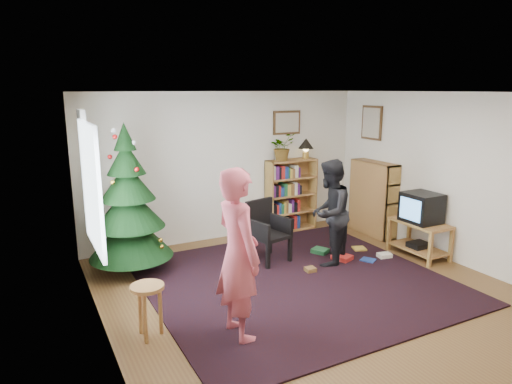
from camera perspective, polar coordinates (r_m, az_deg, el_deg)
name	(u,v)px	position (r m, az deg, el deg)	size (l,w,h in m)	color
floor	(308,290)	(6.06, 6.49, -12.08)	(5.00, 5.00, 0.00)	brown
ceiling	(313,92)	(5.50, 7.16, 12.26)	(5.00, 5.00, 0.00)	white
wall_back	(228,166)	(7.80, -3.56, 3.25)	(5.00, 0.02, 2.50)	silver
wall_front	(497,264)	(3.94, 27.87, -7.91)	(5.00, 0.02, 2.50)	silver
wall_left	(99,223)	(4.76, -19.02, -3.69)	(0.02, 5.00, 2.50)	silver
wall_right	(451,178)	(7.33, 23.20, 1.61)	(0.02, 5.00, 2.50)	silver
rug	(295,281)	(6.29, 4.95, -11.00)	(3.80, 3.60, 0.02)	black
window_pane	(91,187)	(5.28, -19.90, 0.64)	(0.04, 1.20, 1.40)	silver
curtain	(86,176)	(5.97, -20.46, 1.93)	(0.06, 0.35, 1.60)	white
picture_back	(287,123)	(8.23, 3.86, 8.65)	(0.55, 0.03, 0.42)	#4C3319
picture_right	(372,123)	(8.43, 14.28, 8.39)	(0.03, 0.50, 0.60)	#4C3319
christmas_tree	(129,211)	(6.57, -15.58, -2.36)	(1.16, 1.16, 2.11)	#3F2816
bookshelf_back	(291,194)	(8.32, 4.40, -0.27)	(0.95, 0.30, 1.30)	#A37C3A
bookshelf_right	(373,197)	(8.32, 14.44, -0.65)	(0.30, 0.95, 1.30)	#A37C3A
tv_stand	(419,236)	(7.50, 19.74, -5.16)	(0.50, 0.89, 0.55)	#A37C3A
crt_tv	(421,208)	(7.38, 19.98, -1.84)	(0.48, 0.51, 0.45)	black
armchair	(266,228)	(6.86, 1.24, -4.57)	(0.61, 0.62, 0.92)	black
stool	(148,297)	(4.94, -13.39, -12.66)	(0.35, 0.35, 0.58)	#A37C3A
person_standing	(238,254)	(4.67, -2.24, -7.81)	(0.66, 0.43, 1.80)	#C24D5C
person_by_chair	(329,213)	(6.71, 9.17, -2.58)	(0.76, 0.59, 1.56)	black
potted_plant	(282,147)	(8.07, 3.29, 5.65)	(0.43, 0.37, 0.48)	gray
table_lamp	(306,145)	(8.33, 6.26, 5.88)	(0.28, 0.28, 0.37)	#A57F33
floor_clutter	(348,257)	(7.15, 11.40, -7.95)	(1.52, 0.81, 0.08)	#A51E19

